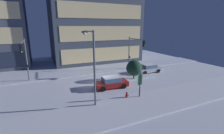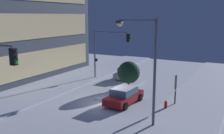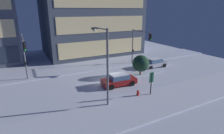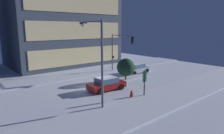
{
  "view_description": "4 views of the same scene",
  "coord_description": "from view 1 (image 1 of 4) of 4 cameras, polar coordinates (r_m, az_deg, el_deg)",
  "views": [
    {
      "loc": [
        -7.61,
        -20.45,
        8.1
      ],
      "look_at": [
        1.06,
        -1.32,
        2.76
      ],
      "focal_mm": 25.65,
      "sensor_mm": 36.0,
      "label": 1
    },
    {
      "loc": [
        -20.0,
        -11.66,
        7.95
      ],
      "look_at": [
        2.33,
        0.37,
        2.94
      ],
      "focal_mm": 41.88,
      "sensor_mm": 36.0,
      "label": 2
    },
    {
      "loc": [
        -10.23,
        -20.64,
        9.32
      ],
      "look_at": [
        0.06,
        -1.15,
        2.39
      ],
      "focal_mm": 29.18,
      "sensor_mm": 36.0,
      "label": 3
    },
    {
      "loc": [
        -12.76,
        -19.17,
        7.04
      ],
      "look_at": [
        2.05,
        -1.16,
        2.47
      ],
      "focal_mm": 31.58,
      "sensor_mm": 36.0,
      "label": 4
    }
  ],
  "objects": [
    {
      "name": "parking_info_sign",
      "position": [
        18.72,
        9.93,
        -5.8
      ],
      "size": [
        0.55,
        0.12,
        2.75
      ],
      "rotation": [
        0.0,
        0.0,
        1.6
      ],
      "color": "black",
      "rests_on": "ground"
    },
    {
      "name": "street_lamp_arched",
      "position": [
        16.39,
        -7.39,
        3.48
      ],
      "size": [
        0.56,
        3.02,
        7.77
      ],
      "rotation": [
        0.0,
        0.0,
        1.62
      ],
      "color": "#565960",
      "rests_on": "ground"
    },
    {
      "name": "median_strip",
      "position": [
        25.46,
        5.98,
        -4.19
      ],
      "size": [
        9.0,
        1.8,
        0.14
      ],
      "primitive_type": "cube",
      "color": "silver",
      "rests_on": "ground"
    },
    {
      "name": "curb_strip_far",
      "position": [
        30.19,
        -8.88,
        -1.32
      ],
      "size": [
        52.0,
        5.2,
        0.14
      ],
      "primitive_type": "cube",
      "color": "silver",
      "rests_on": "ground"
    },
    {
      "name": "ground",
      "position": [
        23.27,
        -3.74,
        -6.12
      ],
      "size": [
        52.0,
        52.0,
        0.0
      ],
      "primitive_type": "plane",
      "color": "silver"
    },
    {
      "name": "car_near",
      "position": [
        21.79,
        -0.24,
        -5.54
      ],
      "size": [
        4.62,
        2.36,
        1.49
      ],
      "rotation": [
        0.0,
        0.0,
        -0.06
      ],
      "color": "maroon",
      "rests_on": "ground"
    },
    {
      "name": "traffic_light_corner_far_left",
      "position": [
        24.45,
        -28.72,
        3.95
      ],
      "size": [
        0.32,
        5.77,
        6.4
      ],
      "rotation": [
        0.0,
        0.0,
        -1.57
      ],
      "color": "#565960",
      "rests_on": "ground"
    },
    {
      "name": "curb_strip_near",
      "position": [
        16.92,
        5.76,
        -14.13
      ],
      "size": [
        52.0,
        5.2,
        0.14
      ],
      "primitive_type": "cube",
      "color": "silver",
      "rests_on": "ground"
    },
    {
      "name": "decorated_tree_median",
      "position": [
        24.95,
        7.87,
        -0.38
      ],
      "size": [
        2.44,
        2.48,
        3.07
      ],
      "color": "#473323",
      "rests_on": "ground"
    },
    {
      "name": "car_far",
      "position": [
        29.63,
        12.96,
        -0.53
      ],
      "size": [
        4.58,
        2.12,
        1.49
      ],
      "rotation": [
        0.0,
        0.0,
        3.15
      ],
      "color": "#B7B7C1",
      "rests_on": "ground"
    },
    {
      "name": "fire_hydrant",
      "position": [
        18.8,
        5.27,
        -10.02
      ],
      "size": [
        0.48,
        0.26,
        0.79
      ],
      "color": "red",
      "rests_on": "ground"
    },
    {
      "name": "traffic_light_corner_far_right",
      "position": [
        29.13,
        8.05,
        6.58
      ],
      "size": [
        0.32,
        5.04,
        6.17
      ],
      "rotation": [
        0.0,
        0.0,
        -1.57
      ],
      "color": "#565960",
      "rests_on": "ground"
    }
  ]
}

